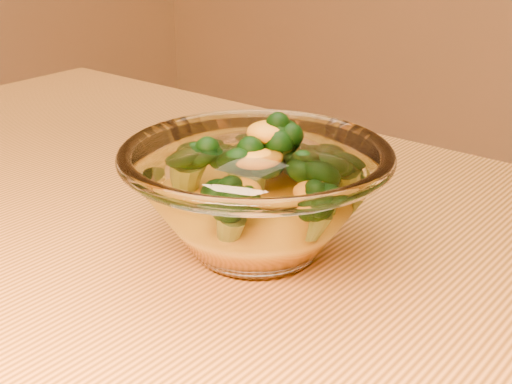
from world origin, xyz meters
The scene contains 3 objects.
glass_bowl centered at (0.00, 0.09, 0.80)m, with size 0.20×0.20×0.09m.
cheese_sauce centered at (0.00, 0.09, 0.78)m, with size 0.12×0.12×0.03m, color orange.
broccoli_heap centered at (0.00, 0.10, 0.81)m, with size 0.13×0.12×0.07m.
Camera 1 is at (0.30, -0.28, 1.00)m, focal length 50.00 mm.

